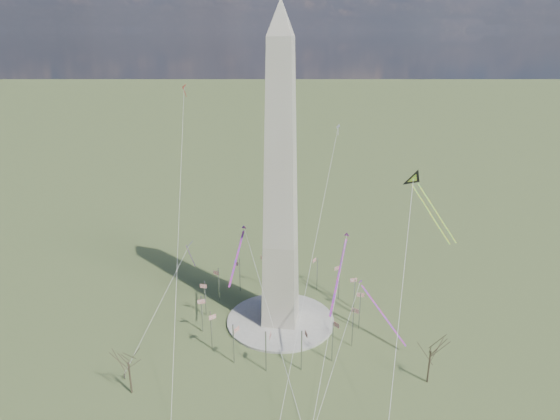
% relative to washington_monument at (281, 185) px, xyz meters
% --- Properties ---
extents(ground, '(2000.00, 2000.00, 0.00)m').
position_rel_washington_monument_xyz_m(ground, '(0.00, 0.00, -47.95)').
color(ground, '#556331').
rests_on(ground, ground).
extents(plaza, '(36.00, 36.00, 0.80)m').
position_rel_washington_monument_xyz_m(plaza, '(0.00, 0.00, -47.55)').
color(plaza, '#B4AFA4').
rests_on(plaza, ground).
extents(washington_monument, '(15.56, 15.56, 100.00)m').
position_rel_washington_monument_xyz_m(washington_monument, '(0.00, 0.00, 0.00)').
color(washington_monument, '#B6A998').
rests_on(washington_monument, plaza).
extents(flagpole_ring, '(54.40, 54.40, 13.00)m').
position_rel_washington_monument_xyz_m(flagpole_ring, '(-0.00, -0.00, -40.68)').
color(flagpole_ring, '#AEB0B5').
rests_on(flagpole_ring, ground).
extents(tree_near, '(8.72, 8.72, 15.26)m').
position_rel_washington_monument_xyz_m(tree_near, '(45.29, -23.61, -37.08)').
color(tree_near, '#4B3F2D').
rests_on(tree_near, ground).
extents(tree_far, '(8.32, 8.32, 14.55)m').
position_rel_washington_monument_xyz_m(tree_far, '(-34.10, -41.08, -37.58)').
color(tree_far, '#4B3F2D').
rests_on(tree_far, ground).
extents(person_west, '(1.00, 0.94, 1.64)m').
position_rel_washington_monument_xyz_m(person_west, '(-38.62, -35.92, -47.13)').
color(person_west, gray).
rests_on(person_west, ground).
extents(kite_delta_black, '(16.23, 20.20, 17.58)m').
position_rel_washington_monument_xyz_m(kite_delta_black, '(40.50, 7.10, 0.75)').
color(kite_delta_black, black).
rests_on(kite_delta_black, ground).
extents(kite_diamond_purple, '(2.20, 3.43, 10.49)m').
position_rel_washington_monument_xyz_m(kite_diamond_purple, '(-33.84, 9.76, -27.26)').
color(kite_diamond_purple, navy).
rests_on(kite_diamond_purple, ground).
extents(kite_streamer_left, '(4.39, 22.99, 15.81)m').
position_rel_washington_monument_xyz_m(kite_streamer_left, '(19.72, -12.32, -18.29)').
color(kite_streamer_left, '#FF283D').
rests_on(kite_streamer_left, ground).
extents(kite_streamer_mid, '(1.79, 18.92, 12.99)m').
position_rel_washington_monument_xyz_m(kite_streamer_mid, '(-13.01, -2.66, -20.90)').
color(kite_streamer_mid, '#FF283D').
rests_on(kite_streamer_mid, ground).
extents(kite_streamer_right, '(15.77, 15.32, 14.25)m').
position_rel_washington_monument_xyz_m(kite_streamer_right, '(30.87, -1.70, -37.35)').
color(kite_streamer_right, '#FF283D').
rests_on(kite_streamer_right, ground).
extents(kite_small_red, '(1.35, 2.05, 4.43)m').
position_rel_washington_monument_xyz_m(kite_small_red, '(-39.11, 28.65, 25.34)').
color(kite_small_red, red).
rests_on(kite_small_red, ground).
extents(kite_small_white, '(1.52, 1.47, 4.30)m').
position_rel_washington_monument_xyz_m(kite_small_white, '(14.56, 46.92, 9.48)').
color(kite_small_white, white).
rests_on(kite_small_white, ground).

